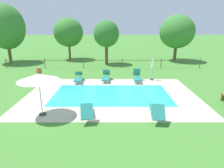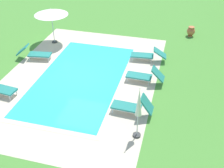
% 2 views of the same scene
% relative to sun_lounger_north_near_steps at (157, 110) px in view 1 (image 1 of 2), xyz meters
% --- Properties ---
extents(ground_plane, '(160.00, 160.00, 0.00)m').
position_rel_sun_lounger_north_near_steps_xyz_m(ground_plane, '(-2.32, 3.33, -0.38)').
color(ground_plane, '#478433').
extents(pool_deck_paving, '(11.42, 7.85, 0.01)m').
position_rel_sun_lounger_north_near_steps_xyz_m(pool_deck_paving, '(-2.32, 3.33, -0.37)').
color(pool_deck_paving, beige).
rests_on(pool_deck_paving, ground).
extents(swimming_pool_water, '(7.77, 4.21, 0.01)m').
position_rel_sun_lounger_north_near_steps_xyz_m(swimming_pool_water, '(-2.32, 3.33, -0.37)').
color(swimming_pool_water, '#2DB7C6').
rests_on(swimming_pool_water, ground).
extents(pool_coping_rim, '(8.25, 4.69, 0.01)m').
position_rel_sun_lounger_north_near_steps_xyz_m(pool_coping_rim, '(-2.32, 3.33, -0.37)').
color(pool_coping_rim, beige).
rests_on(pool_coping_rim, ground).
extents(sun_lounger_north_near_steps, '(0.80, 2.02, 0.88)m').
position_rel_sun_lounger_north_near_steps_xyz_m(sun_lounger_north_near_steps, '(0.00, 0.00, 0.00)').
color(sun_lounger_north_near_steps, '#237A70').
rests_on(sun_lounger_north_near_steps, ground).
extents(sun_lounger_north_mid, '(0.90, 2.04, 0.87)m').
position_rel_sun_lounger_north_near_steps_xyz_m(sun_lounger_north_mid, '(-3.58, 0.08, -0.00)').
color(sun_lounger_north_mid, '#237A70').
rests_on(sun_lounger_north_mid, ground).
extents(sun_lounger_north_far, '(0.81, 2.08, 0.79)m').
position_rel_sun_lounger_north_near_steps_xyz_m(sun_lounger_north_far, '(-5.06, 6.43, -0.01)').
color(sun_lounger_north_far, '#237A70').
rests_on(sun_lounger_north_far, ground).
extents(sun_lounger_north_end, '(0.66, 1.95, 0.92)m').
position_rel_sun_lounger_north_near_steps_xyz_m(sun_lounger_north_end, '(-2.79, 6.63, 0.01)').
color(sun_lounger_north_end, '#237A70').
rests_on(sun_lounger_north_end, ground).
extents(sun_lounger_south_far, '(0.68, 1.85, 1.01)m').
position_rel_sun_lounger_north_near_steps_xyz_m(sun_lounger_south_far, '(-0.18, 6.52, 0.02)').
color(sun_lounger_south_far, '#237A70').
rests_on(sun_lounger_south_far, ground).
extents(patio_umbrella_open_foreground, '(2.08, 2.08, 2.27)m').
position_rel_sun_lounger_north_near_steps_xyz_m(patio_umbrella_open_foreground, '(-5.92, 0.23, 1.66)').
color(patio_umbrella_open_foreground, '#383838').
rests_on(patio_umbrella_open_foreground, ground).
extents(patio_umbrella_closed_row_west, '(0.32, 0.32, 2.33)m').
position_rel_sun_lounger_north_near_steps_xyz_m(patio_umbrella_closed_row_west, '(1.14, 6.98, 1.14)').
color(patio_umbrella_closed_row_west, '#383838').
rests_on(patio_umbrella_closed_row_west, ground).
extents(terracotta_urn_near_fence, '(0.54, 0.54, 0.67)m').
position_rel_sun_lounger_north_near_steps_xyz_m(terracotta_urn_near_fence, '(-9.17, 8.76, -0.01)').
color(terracotta_urn_near_fence, '#B7663D').
rests_on(terracotta_urn_near_fence, ground).
extents(perimeter_fence, '(21.19, 0.08, 1.05)m').
position_rel_sun_lounger_north_near_steps_xyz_m(perimeter_fence, '(-3.27, 11.78, 0.33)').
color(perimeter_fence, brown).
rests_on(perimeter_fence, ground).
extents(tree_far_west, '(4.35, 4.35, 5.75)m').
position_rel_sun_lounger_north_near_steps_xyz_m(tree_far_west, '(5.92, 16.24, 3.30)').
color(tree_far_west, brown).
rests_on(tree_far_west, ground).
extents(tree_west_mid, '(4.41, 4.41, 6.91)m').
position_rel_sun_lounger_north_near_steps_xyz_m(tree_west_mid, '(-14.90, 14.93, 3.89)').
color(tree_west_mid, brown).
rests_on(tree_west_mid, ground).
extents(tree_centre, '(2.94, 2.94, 5.07)m').
position_rel_sun_lounger_north_near_steps_xyz_m(tree_centre, '(-2.93, 14.06, 3.13)').
color(tree_centre, brown).
rests_on(tree_centre, ground).
extents(tree_east_mid, '(3.81, 3.81, 5.43)m').
position_rel_sun_lounger_north_near_steps_xyz_m(tree_east_mid, '(-7.99, 17.23, 3.18)').
color(tree_east_mid, brown).
rests_on(tree_east_mid, ground).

